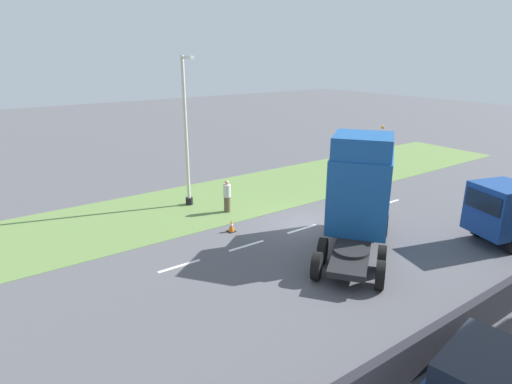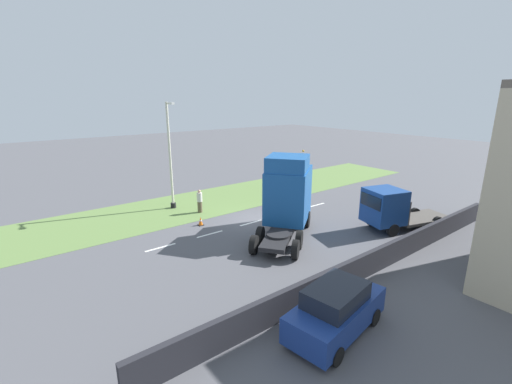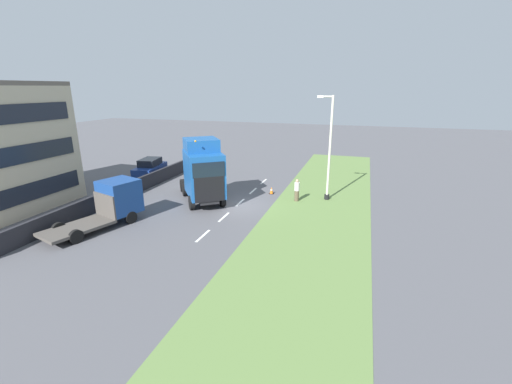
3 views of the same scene
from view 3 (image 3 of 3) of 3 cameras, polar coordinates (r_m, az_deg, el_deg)
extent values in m
plane|color=#515156|center=(25.47, -3.22, -2.25)|extent=(120.00, 120.00, 0.00)
cube|color=#607F42|center=(24.12, 10.27, -3.62)|extent=(7.00, 44.00, 0.01)
cube|color=white|center=(31.91, 1.27, 1.78)|extent=(0.16, 1.80, 0.00)
cube|color=white|center=(28.97, -0.50, 0.19)|extent=(0.16, 1.80, 0.00)
cube|color=white|center=(26.09, -2.68, -1.76)|extent=(0.16, 1.80, 0.00)
cube|color=white|center=(23.30, -5.39, -4.18)|extent=(0.16, 1.80, 0.00)
cube|color=white|center=(20.62, -8.84, -7.22)|extent=(0.16, 1.80, 0.00)
cube|color=#232328|center=(29.58, -19.79, 0.72)|extent=(0.25, 24.00, 1.21)
cube|color=#1E232D|center=(27.54, -33.23, 0.11)|extent=(0.08, 7.84, 1.19)
cube|color=#1E232D|center=(27.03, -34.11, 5.30)|extent=(0.08, 7.84, 1.19)
cube|color=#1E232D|center=(26.76, -35.02, 10.63)|extent=(0.08, 7.84, 1.19)
cube|color=black|center=(27.17, -9.13, 0.27)|extent=(5.04, 6.09, 0.24)
cube|color=#195199|center=(25.31, -8.69, 3.05)|extent=(4.14, 4.38, 3.17)
cube|color=black|center=(23.75, -7.76, 0.41)|extent=(1.70, 1.30, 1.78)
cube|color=black|center=(23.39, -7.89, 3.69)|extent=(1.80, 1.37, 1.01)
cube|color=#195199|center=(25.43, -9.13, 7.78)|extent=(3.28, 3.29, 0.90)
sphere|color=orange|center=(23.65, -10.07, 8.32)|extent=(0.14, 0.14, 0.14)
cylinder|color=black|center=(28.53, -9.70, 1.43)|extent=(1.89, 1.89, 0.12)
cylinder|color=black|center=(25.27, -5.63, -1.22)|extent=(0.88, 1.02, 1.04)
cylinder|color=black|center=(24.87, -10.68, -1.75)|extent=(0.88, 1.02, 1.04)
cylinder|color=black|center=(28.50, -7.32, 0.84)|extent=(0.88, 1.02, 1.04)
cylinder|color=black|center=(28.15, -11.80, 0.41)|extent=(0.88, 1.02, 1.04)
cylinder|color=black|center=(29.75, -7.86, 1.51)|extent=(0.88, 1.02, 1.04)
cylinder|color=black|center=(29.41, -12.16, 1.10)|extent=(0.88, 1.02, 1.04)
cube|color=navy|center=(23.84, -21.77, -0.67)|extent=(2.59, 2.61, 2.15)
cube|color=black|center=(24.29, -19.82, 0.92)|extent=(1.75, 0.57, 0.77)
cube|color=#4C4742|center=(22.81, -27.65, -5.32)|extent=(3.12, 4.33, 0.18)
cube|color=#4C4742|center=(23.38, -23.89, -2.09)|extent=(2.01, 0.70, 1.50)
cylinder|color=black|center=(24.99, -22.70, -3.02)|extent=(0.46, 0.84, 0.80)
cylinder|color=black|center=(23.47, -20.12, -3.99)|extent=(0.46, 0.84, 0.80)
cylinder|color=black|center=(23.42, -30.02, -5.36)|extent=(0.46, 0.84, 0.80)
cylinder|color=black|center=(21.79, -27.79, -6.60)|extent=(0.46, 0.84, 0.80)
cube|color=navy|center=(34.40, -17.22, 3.44)|extent=(2.47, 4.44, 0.97)
cube|color=black|center=(34.32, -17.27, 4.80)|extent=(1.89, 2.53, 0.65)
cylinder|color=black|center=(32.95, -16.80, 2.10)|extent=(0.30, 0.66, 0.64)
cylinder|color=black|center=(33.69, -19.43, 2.18)|extent=(0.30, 0.66, 0.64)
cylinder|color=black|center=(35.36, -14.99, 3.25)|extent=(0.30, 0.66, 0.64)
cylinder|color=black|center=(36.05, -17.49, 3.30)|extent=(0.30, 0.66, 0.64)
cylinder|color=black|center=(27.31, 11.72, -0.81)|extent=(0.40, 0.40, 0.40)
cylinder|color=beige|center=(26.43, 12.20, 6.92)|extent=(0.18, 0.18, 7.87)
cylinder|color=beige|center=(26.10, 11.73, 15.31)|extent=(0.90, 0.13, 0.13)
cube|color=silver|center=(26.15, 10.71, 15.37)|extent=(0.44, 0.20, 0.16)
cylinder|color=brown|center=(26.48, 6.79, -0.63)|extent=(0.34, 0.34, 0.84)
cylinder|color=beige|center=(26.26, 6.85, 0.93)|extent=(0.39, 0.39, 0.66)
sphere|color=tan|center=(26.14, 6.88, 1.87)|extent=(0.23, 0.23, 0.23)
cube|color=black|center=(28.23, 2.59, -0.26)|extent=(0.36, 0.36, 0.03)
cone|color=orange|center=(28.15, 2.60, 0.31)|extent=(0.28, 0.28, 0.55)
cylinder|color=white|center=(28.14, 2.60, 0.36)|extent=(0.17, 0.17, 0.07)
camera|label=1|loc=(42.40, -15.29, 15.91)|focal=30.00mm
camera|label=2|loc=(44.48, -18.90, 15.95)|focal=24.00mm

